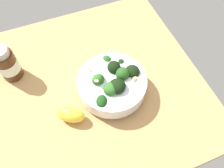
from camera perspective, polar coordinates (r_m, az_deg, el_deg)
ground_plane at (r=74.54cm, az=-4.51°, el=-0.74°), size 66.99×66.99×3.53cm
bowl_of_broccoli at (r=67.90cm, az=0.16°, el=0.14°), size 20.25×20.25×9.59cm
lemon_wedge at (r=66.27cm, az=-10.17°, el=-7.43°), size 9.14×8.16×4.94cm
bottle_tall at (r=77.03cm, az=-24.42°, el=4.46°), size 6.44×6.44×12.32cm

